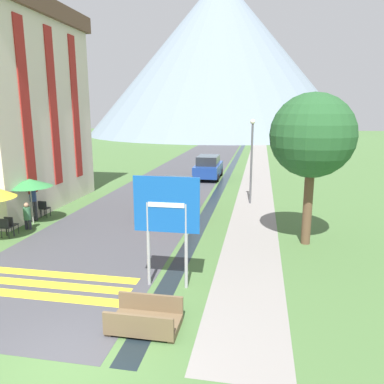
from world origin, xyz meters
TOP-DOWN VIEW (x-y plane):
  - ground_plane at (0.00, 20.00)m, footprint 160.00×160.00m
  - road at (-2.50, 30.00)m, footprint 6.40×60.00m
  - footpath at (3.60, 30.00)m, footprint 2.20×60.00m
  - drainage_channel at (1.20, 30.00)m, footprint 0.60×60.00m
  - crosswalk_marking at (-2.50, 3.26)m, footprint 5.44×1.84m
  - mountain_distant at (-5.70, 79.78)m, footprint 57.71×57.71m
  - hotel_building at (-9.40, 12.00)m, footprint 5.41×9.22m
  - road_sign at (1.20, 3.83)m, footprint 1.97×0.11m
  - footbridge at (1.20, 1.53)m, footprint 1.70×1.10m
  - parked_car_near at (-0.40, 11.93)m, footprint 1.80×4.43m
  - parked_car_far at (-0.14, 22.35)m, footprint 1.94×4.39m
  - cafe_chair_far_right at (-6.99, 10.05)m, footprint 0.40×0.40m
  - cafe_chair_far_left at (-6.69, 10.04)m, footprint 0.40×0.40m
  - cafe_chair_near_left at (-6.54, 6.93)m, footprint 0.40×0.40m
  - cafe_chair_near_right at (-6.53, 7.22)m, footprint 0.40×0.40m
  - cafe_umbrella_middle_green at (-6.65, 8.99)m, footprint 2.02×2.02m
  - person_seated_near at (-6.31, 8.11)m, footprint 0.32×0.32m
  - person_standing_terrace at (-6.86, 9.44)m, footprint 0.32×0.32m
  - streetlamp at (3.35, 14.83)m, footprint 0.28×0.28m
  - tree_by_path at (5.74, 8.49)m, footprint 3.22×3.22m

SIDE VIEW (x-z plane):
  - ground_plane at x=0.00m, z-range 0.00..0.00m
  - drainage_channel at x=1.20m, z-range 0.00..0.00m
  - road at x=-2.50m, z-range 0.00..0.01m
  - footpath at x=3.60m, z-range 0.00..0.01m
  - crosswalk_marking at x=-2.50m, z-range 0.00..0.01m
  - footbridge at x=1.20m, z-range -0.10..0.55m
  - cafe_chair_far_right at x=-6.99m, z-range 0.09..0.94m
  - cafe_chair_far_left at x=-6.69m, z-range 0.09..0.94m
  - cafe_chair_near_left at x=-6.54m, z-range 0.09..0.94m
  - cafe_chair_near_right at x=-6.53m, z-range 0.09..0.94m
  - person_seated_near at x=-6.31m, z-range 0.07..1.31m
  - parked_car_near at x=-0.40m, z-range 0.00..1.82m
  - parked_car_far at x=-0.14m, z-range 0.00..1.82m
  - person_standing_terrace at x=-6.86m, z-range 0.15..1.99m
  - cafe_umbrella_middle_green at x=-6.65m, z-range 0.88..3.03m
  - road_sign at x=1.20m, z-range 0.57..3.96m
  - streetlamp at x=3.35m, z-range 0.47..5.24m
  - tree_by_path at x=5.74m, z-range 1.32..7.25m
  - hotel_building at x=-9.40m, z-range 0.44..11.17m
  - mountain_distant at x=-5.70m, z-range 0.00..33.51m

